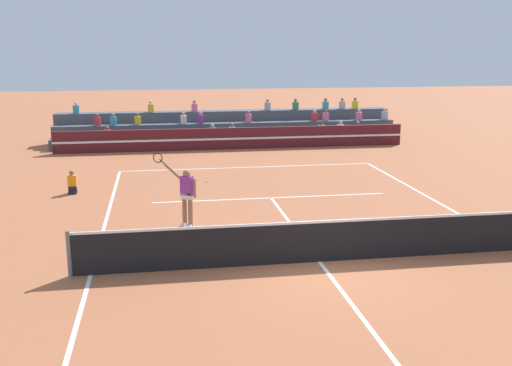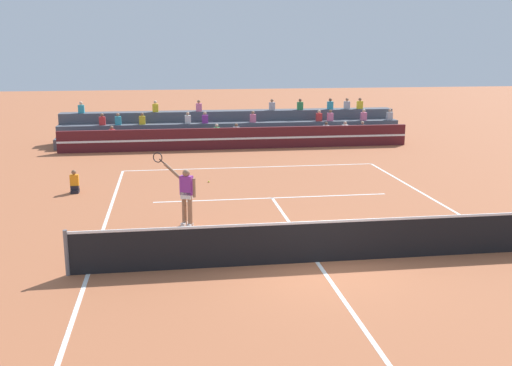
{
  "view_description": "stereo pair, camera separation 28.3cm",
  "coord_description": "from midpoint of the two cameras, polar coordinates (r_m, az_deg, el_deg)",
  "views": [
    {
      "loc": [
        -3.81,
        -13.54,
        5.22
      ],
      "look_at": [
        -0.92,
        4.11,
        1.1
      ],
      "focal_mm": 42.0,
      "sensor_mm": 36.0,
      "label": 1
    },
    {
      "loc": [
        -3.53,
        -13.58,
        5.22
      ],
      "look_at": [
        -0.92,
        4.11,
        1.1
      ],
      "focal_mm": 42.0,
      "sensor_mm": 36.0,
      "label": 2
    }
  ],
  "objects": [
    {
      "name": "ground_plane",
      "position": [
        14.99,
        6.37,
        -7.5
      ],
      "size": [
        120.0,
        120.0,
        0.0
      ],
      "primitive_type": "plane",
      "color": "#AD603D"
    },
    {
      "name": "tennis_player",
      "position": [
        17.63,
        -6.25,
        -1.03
      ],
      "size": [
        1.27,
        0.76,
        2.23
      ],
      "color": "#9E7051",
      "rests_on": "ground"
    },
    {
      "name": "tennis_net",
      "position": [
        14.81,
        6.43,
        -5.52
      ],
      "size": [
        12.0,
        0.1,
        1.1
      ],
      "color": "slate",
      "rests_on": "ground"
    },
    {
      "name": "ball_kid_courtside",
      "position": [
        22.58,
        -16.55,
        -0.08
      ],
      "size": [
        0.3,
        0.36,
        0.84
      ],
      "color": "black",
      "rests_on": "ground"
    },
    {
      "name": "court_lines",
      "position": [
        14.99,
        6.38,
        -7.48
      ],
      "size": [
        11.1,
        23.9,
        0.01
      ],
      "color": "white",
      "rests_on": "ground"
    },
    {
      "name": "sponsor_banner_wall",
      "position": [
        30.91,
        -1.49,
        4.28
      ],
      "size": [
        18.0,
        0.26,
        1.1
      ],
      "color": "#51191E",
      "rests_on": "ground"
    },
    {
      "name": "bleacher_stand",
      "position": [
        33.39,
        -1.99,
        5.1
      ],
      "size": [
        18.65,
        2.85,
        2.28
      ],
      "color": "#4C515B",
      "rests_on": "ground"
    },
    {
      "name": "tennis_ball",
      "position": [
        23.4,
        -4.18,
        0.13
      ],
      "size": [
        0.07,
        0.07,
        0.07
      ],
      "primitive_type": "sphere",
      "color": "#C6DB33",
      "rests_on": "ground"
    }
  ]
}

